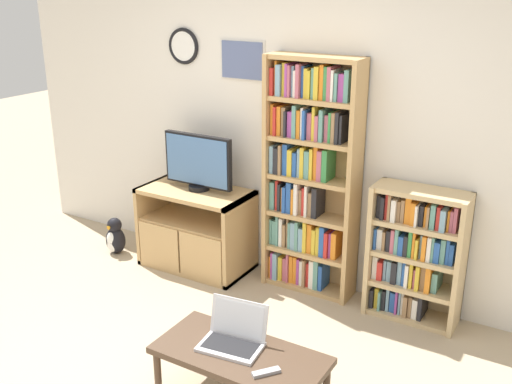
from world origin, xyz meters
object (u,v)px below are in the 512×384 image
tv_stand (195,229)px  coffee_table (240,359)px  penguin_figurine (115,237)px  television (198,162)px  bookshelf_tall (309,177)px  bookshelf_short (414,253)px  remote_near_laptop (266,372)px  laptop (234,335)px

tv_stand → coffee_table: size_ratio=0.94×
tv_stand → penguin_figurine: tv_stand is taller
tv_stand → penguin_figurine: bearing=-168.6°
television → penguin_figurine: 1.17m
bookshelf_tall → bookshelf_short: 0.98m
bookshelf_short → remote_near_laptop: size_ratio=6.67×
laptop → penguin_figurine: 2.37m
tv_stand → penguin_figurine: 0.85m
television → penguin_figurine: size_ratio=1.86×
tv_stand → bookshelf_tall: (0.99, 0.17, 0.59)m
bookshelf_tall → penguin_figurine: (-1.80, -0.34, -0.80)m
tv_stand → penguin_figurine: (-0.80, -0.16, -0.20)m
television → coffee_table: bearing=-47.4°
laptop → remote_near_laptop: 0.34m
remote_near_laptop → penguin_figurine: remote_near_laptop is taller
laptop → remote_near_laptop: size_ratio=2.55×
bookshelf_short → penguin_figurine: (-2.68, -0.32, -0.36)m
penguin_figurine → coffee_table: bearing=-29.6°
tv_stand → laptop: bearing=-46.5°
television → bookshelf_short: (1.85, 0.11, -0.44)m
television → laptop: television is taller
bookshelf_tall → remote_near_laptop: bearing=-71.2°
bookshelf_short → coffee_table: bearing=-109.7°
television → laptop: size_ratio=1.66×
bookshelf_tall → remote_near_laptop: 1.82m
bookshelf_short → coffee_table: 1.63m
laptop → penguin_figurine: bearing=143.7°
tv_stand → laptop: size_ratio=2.44×
penguin_figurine → laptop: bearing=-29.4°
television → bookshelf_short: 1.90m
television → bookshelf_short: bearing=3.5°
remote_near_laptop → penguin_figurine: bearing=9.3°
tv_stand → laptop: (1.25, -1.32, 0.08)m
tv_stand → bookshelf_short: bearing=4.7°
tv_stand → remote_near_laptop: size_ratio=6.22×
laptop → remote_near_laptop: bearing=-33.2°
television → coffee_table: television is taller
coffee_table → penguin_figurine: size_ratio=2.90×
bookshelf_short → penguin_figurine: 2.72m
bookshelf_tall → laptop: bearing=-80.3°
tv_stand → television: 0.60m
tv_stand → bookshelf_short: 1.89m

